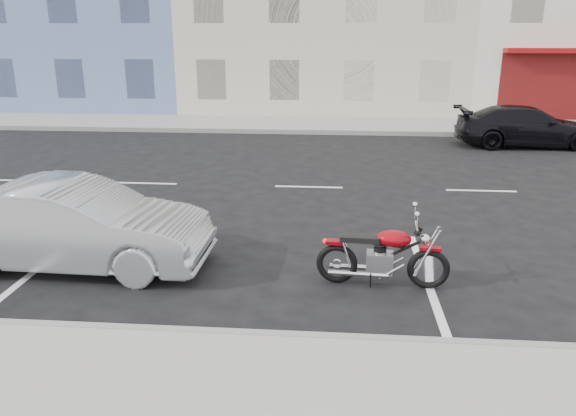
% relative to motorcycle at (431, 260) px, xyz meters
% --- Properties ---
extents(ground, '(120.00, 120.00, 0.00)m').
position_rel_motorcycle_xyz_m(ground, '(0.02, 5.31, -0.44)').
color(ground, black).
rests_on(ground, ground).
extents(sidewalk_far, '(80.00, 3.40, 0.15)m').
position_rel_motorcycle_xyz_m(sidewalk_far, '(-4.98, 14.01, -0.36)').
color(sidewalk_far, gray).
rests_on(sidewalk_far, ground).
extents(curb_near, '(80.00, 0.12, 0.16)m').
position_rel_motorcycle_xyz_m(curb_near, '(-4.98, -1.69, -0.36)').
color(curb_near, gray).
rests_on(curb_near, ground).
extents(curb_far, '(80.00, 0.12, 0.16)m').
position_rel_motorcycle_xyz_m(curb_far, '(-4.98, 12.31, -0.36)').
color(curb_far, gray).
rests_on(curb_far, ground).
extents(motorcycle, '(1.92, 0.63, 0.96)m').
position_rel_motorcycle_xyz_m(motorcycle, '(0.00, 0.00, 0.00)').
color(motorcycle, black).
rests_on(motorcycle, ground).
extents(sedan_silver, '(4.19, 1.57, 1.37)m').
position_rel_motorcycle_xyz_m(sedan_silver, '(-5.38, 0.36, 0.25)').
color(sedan_silver, '#989A9F').
rests_on(sedan_silver, ground).
extents(car_far, '(4.40, 1.84, 1.27)m').
position_rel_motorcycle_xyz_m(car_far, '(4.66, 10.77, 0.20)').
color(car_far, black).
rests_on(car_far, ground).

